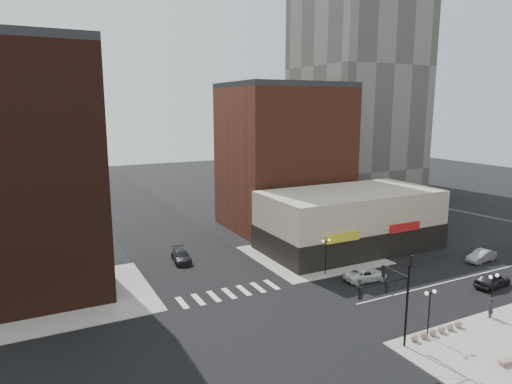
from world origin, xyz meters
TOP-DOWN VIEW (x-y plane):
  - ground at (0.00, 0.00)m, footprint 240.00×240.00m
  - road_ew at (0.00, 0.00)m, footprint 200.00×14.00m
  - road_ns at (0.00, 0.00)m, footprint 14.00×200.00m
  - sidewalk_nw at (-14.50, 14.50)m, footprint 15.00×15.00m
  - sidewalk_ne at (14.50, 14.50)m, footprint 15.00×15.00m
  - building_nw at (-19.00, 18.50)m, footprint 16.00×15.00m
  - building_ne_midrise at (19.00, 29.50)m, footprint 18.00×15.00m
  - tower_far at (60.00, 56.00)m, footprint 18.00×18.00m
  - building_ne_row at (21.00, 15.00)m, footprint 24.20×12.20m
  - traffic_signal at (7.24, -7.83)m, footprint 5.59×3.09m
  - street_lamp_se_a at (11.00, -8.00)m, footprint 1.22×0.32m
  - street_lamp_se_b at (19.00, -8.00)m, footprint 1.22×0.32m
  - street_lamp_ne at (12.00, 8.00)m, footprint 1.22×0.32m
  - bollard_row at (12.13, -8.00)m, footprint 5.88×0.63m
  - white_suv at (14.98, 4.54)m, footprint 5.21×2.67m
  - dark_sedan_east at (25.98, -3.16)m, footprint 4.94×2.45m
  - silver_sedan at (32.19, 2.86)m, footprint 4.63×2.06m
  - dark_sedan_north at (-1.43, 20.06)m, footprint 2.64×5.19m
  - pedestrian at (18.96, -8.00)m, footprint 0.80×0.62m
  - stone_bench at (13.23, -13.77)m, footprint 1.76×0.81m

SIDE VIEW (x-z plane):
  - ground at x=0.00m, z-range 0.00..0.00m
  - road_ew at x=0.00m, z-range 0.00..0.02m
  - road_ns at x=0.00m, z-range 0.00..0.02m
  - sidewalk_nw at x=-14.50m, z-range 0.00..0.12m
  - sidewalk_ne at x=14.50m, z-range 0.00..0.12m
  - stone_bench at x=13.23m, z-range 0.13..0.53m
  - bollard_row at x=12.13m, z-range 0.12..0.75m
  - white_suv at x=14.98m, z-range 0.00..1.41m
  - dark_sedan_north at x=-1.43m, z-range 0.00..1.44m
  - silver_sedan at x=32.19m, z-range 0.00..1.48m
  - dark_sedan_east at x=25.98m, z-range 0.00..1.62m
  - pedestrian at x=18.96m, z-range 0.12..2.06m
  - street_lamp_se_a at x=11.00m, z-range 1.21..5.37m
  - street_lamp_se_b at x=19.00m, z-range 1.21..5.37m
  - street_lamp_ne at x=12.00m, z-range 1.21..5.37m
  - building_ne_row at x=21.00m, z-range -0.70..7.30m
  - traffic_signal at x=7.24m, z-range 1.07..8.85m
  - building_ne_midrise at x=19.00m, z-range 0.00..22.00m
  - building_nw at x=-19.00m, z-range 0.00..25.00m
  - tower_far at x=60.00m, z-range 0.00..82.00m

